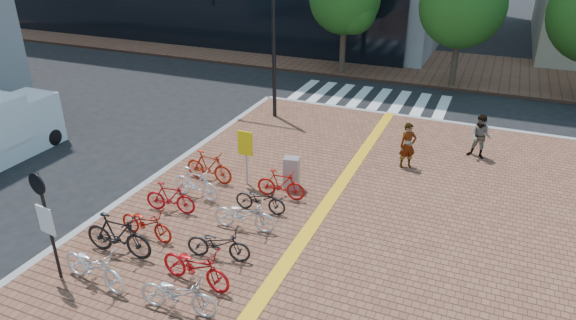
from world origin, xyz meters
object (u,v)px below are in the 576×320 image
at_px(traffic_light_pole, 246,25).
at_px(bike_11, 281,184).
at_px(bike_1, 118,235).
at_px(pedestrian_b, 480,137).
at_px(bike_8, 219,244).
at_px(bike_3, 170,198).
at_px(bike_9, 244,214).
at_px(pedestrian_a, 408,146).
at_px(bike_4, 195,183).
at_px(utility_box, 292,173).
at_px(bike_2, 146,223).
at_px(box_truck, 1,129).
at_px(bike_6, 178,293).
at_px(bike_10, 260,199).
at_px(bike_5, 209,167).
at_px(notice_sign, 45,214).
at_px(bike_0, 94,266).
at_px(bike_7, 196,266).
at_px(yellow_sign, 245,148).

bearing_deg(traffic_light_pole, bike_11, -55.84).
xyz_separation_m(bike_1, pedestrian_b, (8.09, 9.89, 0.23)).
bearing_deg(bike_11, bike_8, 173.30).
xyz_separation_m(bike_3, bike_9, (2.45, 0.01, -0.00)).
height_order(bike_3, pedestrian_a, pedestrian_a).
relative_size(bike_11, pedestrian_a, 0.97).
xyz_separation_m(pedestrian_a, traffic_light_pole, (-7.63, 2.86, 3.05)).
xyz_separation_m(bike_4, utility_box, (2.51, 1.75, 0.03)).
bearing_deg(bike_2, pedestrian_a, -34.10).
bearing_deg(pedestrian_b, box_truck, -146.77).
relative_size(bike_1, bike_11, 1.24).
relative_size(bike_4, pedestrian_b, 1.04).
relative_size(bike_2, pedestrian_a, 1.05).
relative_size(bike_2, bike_6, 0.91).
bearing_deg(pedestrian_a, bike_2, -161.01).
distance_m(bike_3, bike_9, 2.45).
xyz_separation_m(bike_3, bike_10, (2.45, 1.05, -0.06)).
height_order(bike_5, notice_sign, notice_sign).
relative_size(pedestrian_b, notice_sign, 0.56).
distance_m(bike_0, traffic_light_pole, 12.75).
xyz_separation_m(bike_8, notice_sign, (-3.18, -2.22, 1.37)).
height_order(pedestrian_b, traffic_light_pole, traffic_light_pole).
relative_size(bike_9, box_truck, 0.44).
distance_m(bike_7, box_truck, 11.22).
height_order(bike_11, yellow_sign, yellow_sign).
bearing_deg(bike_10, bike_8, 178.08).
bearing_deg(bike_4, bike_11, -62.34).
distance_m(bike_0, yellow_sign, 6.06).
xyz_separation_m(bike_1, bike_2, (0.16, 0.93, -0.14)).
bearing_deg(bike_1, utility_box, -31.07).
xyz_separation_m(bike_8, bike_10, (-0.02, 2.51, -0.03)).
xyz_separation_m(bike_8, bike_9, (-0.02, 1.47, 0.03)).
distance_m(bike_8, bike_11, 3.51).
distance_m(yellow_sign, notice_sign, 6.44).
distance_m(bike_0, bike_9, 4.14).
distance_m(pedestrian_a, pedestrian_b, 2.90).
bearing_deg(bike_5, bike_11, -89.58).
distance_m(bike_1, bike_11, 5.11).
xyz_separation_m(bike_0, bike_8, (2.20, 2.05, -0.08)).
distance_m(bike_6, bike_9, 3.54).
bearing_deg(bike_9, bike_4, 59.15).
bearing_deg(box_truck, bike_0, -29.18).
relative_size(bike_5, utility_box, 1.61).
xyz_separation_m(bike_11, notice_sign, (-3.39, -5.72, 1.34)).
distance_m(bike_9, pedestrian_a, 6.68).
bearing_deg(bike_2, bike_6, -126.54).
bearing_deg(pedestrian_b, bike_5, -134.52).
bearing_deg(pedestrian_a, utility_box, -168.40).
bearing_deg(box_truck, bike_4, -1.13).
bearing_deg(bike_7, bike_11, 3.14).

